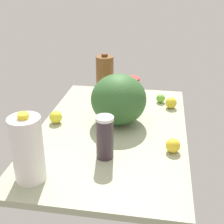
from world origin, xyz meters
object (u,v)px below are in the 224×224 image
object	(u,v)px
milk_jug	(28,149)
lime_far_back	(161,98)
lemon_near_front	(173,146)
watermelon	(119,99)
lemon_loose	(171,103)
tumbler_cup	(132,92)
lemon_beside_bowl	(56,117)
shaker_bottle	(105,137)
chocolate_milk_jug	(105,77)

from	to	relation	value
milk_jug	lime_far_back	xyz separation A→B (cm)	(-85.45, 49.15, -10.92)
lime_far_back	lemon_near_front	bearing A→B (deg)	6.94
watermelon	lime_far_back	world-z (taller)	watermelon
milk_jug	lemon_loose	distance (cm)	96.24
watermelon	lemon_loose	world-z (taller)	watermelon
tumbler_cup	lemon_beside_bowl	distance (cm)	48.23
shaker_bottle	lime_far_back	xyz separation A→B (cm)	(-65.45, 22.88, -7.27)
shaker_bottle	watermelon	world-z (taller)	watermelon
shaker_bottle	lemon_loose	world-z (taller)	shaker_bottle
milk_jug	shaker_bottle	bearing A→B (deg)	127.28
milk_jug	watermelon	world-z (taller)	milk_jug
lemon_loose	chocolate_milk_jug	bearing A→B (deg)	-105.39
shaker_bottle	lemon_near_front	distance (cm)	31.82
watermelon	chocolate_milk_jug	size ratio (longest dim) A/B	1.04
milk_jug	watermelon	distance (cm)	61.00
tumbler_cup	shaker_bottle	size ratio (longest dim) A/B	0.90
milk_jug	lemon_loose	size ratio (longest dim) A/B	4.32
chocolate_milk_jug	tumbler_cup	bearing A→B (deg)	57.38
milk_jug	lemon_near_front	xyz separation A→B (cm)	(-29.14, 56.00, -10.32)
milk_jug	lemon_loose	xyz separation A→B (cm)	(-78.01, 55.42, -10.29)
lime_far_back	lemon_beside_bowl	world-z (taller)	lemon_beside_bowl
lemon_near_front	lemon_loose	bearing A→B (deg)	-179.31
shaker_bottle	lime_far_back	bearing A→B (deg)	160.73
lime_far_back	milk_jug	bearing A→B (deg)	-29.91
chocolate_milk_jug	lemon_near_front	bearing A→B (deg)	35.23
watermelon	lime_far_back	size ratio (longest dim) A/B	5.42
chocolate_milk_jug	lemon_loose	size ratio (longest dim) A/B	4.24
watermelon	chocolate_milk_jug	distance (cm)	37.70
tumbler_cup	chocolate_milk_jug	world-z (taller)	chocolate_milk_jug
watermelon	lemon_near_front	size ratio (longest dim) A/B	4.43
milk_jug	chocolate_milk_jug	bearing A→B (deg)	171.55
shaker_bottle	lemon_beside_bowl	size ratio (longest dim) A/B	2.92
chocolate_milk_jug	watermelon	bearing A→B (deg)	21.70
lemon_near_front	lemon_beside_bowl	size ratio (longest dim) A/B	0.97
tumbler_cup	chocolate_milk_jug	distance (cm)	22.59
lemon_near_front	lime_far_back	bearing A→B (deg)	-173.06
shaker_bottle	chocolate_milk_jug	size ratio (longest dim) A/B	0.70
lemon_loose	lime_far_back	xyz separation A→B (cm)	(-7.44, -6.27, -0.63)
tumbler_cup	lime_far_back	size ratio (longest dim) A/B	3.29
milk_jug	shaker_bottle	distance (cm)	33.21
tumbler_cup	watermelon	xyz separation A→B (cm)	(23.08, -4.72, 4.45)
tumbler_cup	lemon_near_front	bearing A→B (deg)	26.35
watermelon	chocolate_milk_jug	xyz separation A→B (cm)	(-35.03, -13.94, -0.03)
shaker_bottle	lemon_loose	xyz separation A→B (cm)	(-58.02, 29.15, -6.63)
lemon_beside_bowl	watermelon	bearing A→B (deg)	100.66
lemon_loose	tumbler_cup	bearing A→B (deg)	-89.13
lime_far_back	lemon_near_front	xyz separation A→B (cm)	(56.31, 6.86, 0.60)
lemon_loose	shaker_bottle	bearing A→B (deg)	-26.68
lemon_near_front	lemon_beside_bowl	bearing A→B (deg)	-107.22
shaker_bottle	lime_far_back	world-z (taller)	shaker_bottle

